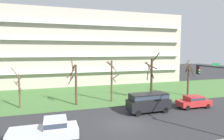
{
  "coord_description": "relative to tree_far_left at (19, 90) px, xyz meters",
  "views": [
    {
      "loc": [
        -6.91,
        -17.78,
        7.35
      ],
      "look_at": [
        0.42,
        6.0,
        4.97
      ],
      "focal_mm": 30.56,
      "sensor_mm": 36.0,
      "label": 1
    }
  ],
  "objects": [
    {
      "name": "ground",
      "position": [
        11.22,
        -8.82,
        -2.51
      ],
      "size": [
        160.0,
        160.0,
        0.0
      ],
      "primitive_type": "plane",
      "color": "#2D2D30"
    },
    {
      "name": "grass_lawn_strip",
      "position": [
        11.22,
        5.18,
        -2.47
      ],
      "size": [
        80.0,
        16.0,
        0.08
      ],
      "primitive_type": "cube",
      "color": "#477238",
      "rests_on": "ground"
    },
    {
      "name": "apartment_building",
      "position": [
        11.22,
        20.01,
        5.55
      ],
      "size": [
        45.69,
        14.62,
        16.13
      ],
      "color": "#B2A899",
      "rests_on": "ground"
    },
    {
      "name": "tree_far_left",
      "position": [
        0.0,
        0.0,
        0.0
      ],
      "size": [
        1.32,
        1.37,
        5.37
      ],
      "color": "brown",
      "rests_on": "ground"
    },
    {
      "name": "tree_left",
      "position": [
        7.06,
        -0.55,
        0.73
      ],
      "size": [
        1.42,
        1.81,
        6.51
      ],
      "color": "#4C3828",
      "rests_on": "ground"
    },
    {
      "name": "tree_center",
      "position": [
        12.35,
        -0.45,
        0.8
      ],
      "size": [
        1.99,
        1.98,
        6.11
      ],
      "color": "brown",
      "rests_on": "ground"
    },
    {
      "name": "tree_right",
      "position": [
        18.54,
        -0.86,
        1.09
      ],
      "size": [
        2.37,
        2.35,
        7.25
      ],
      "color": "#423023",
      "rests_on": "ground"
    },
    {
      "name": "tree_far_right",
      "position": [
        25.73,
        -0.31,
        0.55
      ],
      "size": [
        1.84,
        1.88,
        6.0
      ],
      "color": "#4C3828",
      "rests_on": "ground"
    },
    {
      "name": "sedan_red_near_left",
      "position": [
        21.84,
        -6.32,
        -1.64
      ],
      "size": [
        4.46,
        1.95,
        1.57
      ],
      "rotation": [
        0.0,
        0.0,
        3.11
      ],
      "color": "#B22828",
      "rests_on": "ground"
    },
    {
      "name": "pickup_silver_center_left",
      "position": [
        3.67,
        -10.82,
        -1.5
      ],
      "size": [
        5.4,
        2.01,
        1.95
      ],
      "rotation": [
        0.0,
        0.0,
        0.0
      ],
      "color": "#B7BABF",
      "rests_on": "ground"
    },
    {
      "name": "van_black_center_right",
      "position": [
        15.2,
        -6.32,
        -1.12
      ],
      "size": [
        5.25,
        2.13,
        2.36
      ],
      "rotation": [
        0.0,
        0.0,
        3.17
      ],
      "color": "black",
      "rests_on": "ground"
    }
  ]
}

